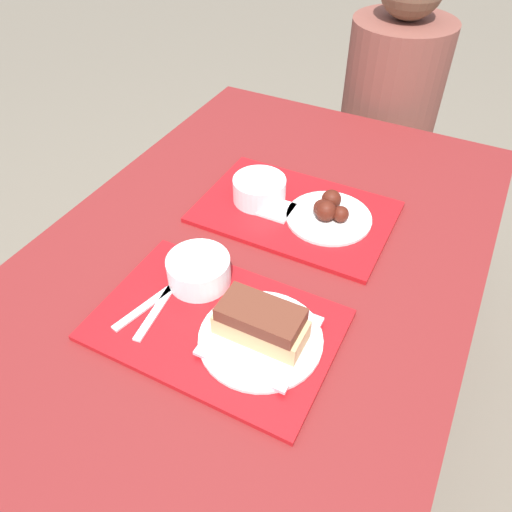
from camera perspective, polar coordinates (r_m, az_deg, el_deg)
The scene contains 14 objects.
ground_plane at distance 1.71m, azimuth -0.02°, elevation -18.12°, with size 12.00×12.00×0.00m, color #706656.
picnic_table at distance 1.19m, azimuth -0.03°, elevation -2.86°, with size 0.95×1.44×0.74m.
picnic_bench_far at distance 2.05m, azimuth 12.11°, elevation 8.58°, with size 0.90×0.28×0.43m.
tray_near at distance 0.97m, azimuth -4.58°, elevation -7.85°, with size 0.46×0.31×0.01m.
tray_far at distance 1.22m, azimuth 4.47°, elevation 5.03°, with size 0.46×0.31×0.01m.
bowl_coleslaw_near at distance 1.02m, azimuth -6.57°, elevation -1.50°, with size 0.13×0.13×0.06m.
brisket_sandwich_plate at distance 0.91m, azimuth 0.54°, elevation -8.36°, with size 0.23×0.23×0.09m.
plastic_fork_near at distance 1.01m, azimuth -12.16°, elevation -5.39°, with size 0.06×0.17×0.00m.
plastic_knife_near at distance 1.00m, azimuth -11.15°, elevation -5.84°, with size 0.04×0.17×0.00m.
condiment_packet at distance 1.00m, azimuth -1.79°, elevation -5.13°, with size 0.04×0.03×0.01m.
bowl_coleslaw_far at distance 1.23m, azimuth 0.39°, elevation 7.73°, with size 0.13×0.13×0.06m.
wings_plate_far at distance 1.19m, azimuth 8.34°, elevation 4.98°, with size 0.20×0.20×0.06m.
napkin_far at distance 1.22m, azimuth 1.59°, elevation 5.57°, with size 0.11×0.08×0.01m.
person_seated_across at distance 1.86m, azimuth 15.32°, elevation 17.76°, with size 0.33×0.33×0.74m.
Camera 1 is at (0.38, -0.73, 1.50)m, focal length 35.00 mm.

